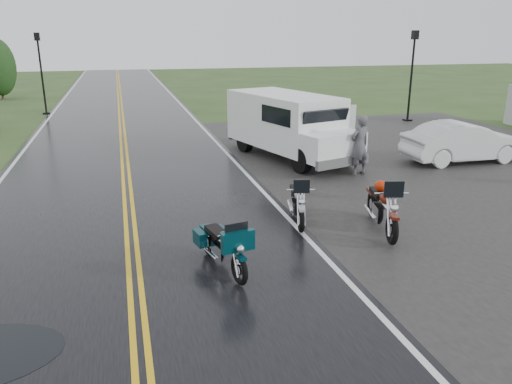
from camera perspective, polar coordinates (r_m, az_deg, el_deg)
ground at (r=9.43m, az=-13.60°, el=-10.74°), size 120.00×120.00×0.00m
road at (r=18.86m, az=-14.77°, el=3.58°), size 8.00×100.00×0.04m
parking_pad at (r=17.84m, az=23.56°, el=1.88°), size 14.00×24.00×0.03m
motorcycle_red at (r=11.01m, az=15.39°, el=-2.79°), size 1.39×2.45×1.37m
motorcycle_teal at (r=8.99m, az=-1.93°, el=-7.53°), size 1.12×2.08×1.16m
motorcycle_silver at (r=11.35m, az=5.21°, el=-2.03°), size 1.20×2.16×1.20m
van_white at (r=16.27m, az=5.28°, el=6.14°), size 3.89×6.46×2.38m
person_at_van at (r=16.42m, az=11.76°, el=5.17°), size 0.81×0.65×1.94m
sedan_white at (r=19.29m, az=22.61°, el=5.21°), size 4.32×1.54×1.42m
lamp_post_far_left at (r=31.27m, az=-23.30°, el=12.30°), size 0.39×0.39×4.54m
lamp_post_far_right at (r=27.60m, az=17.33°, el=12.50°), size 0.40×0.40×4.64m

